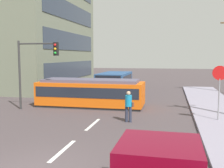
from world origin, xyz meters
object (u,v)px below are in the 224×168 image
(streetcar_tram, at_px, (91,92))
(pedestrian_crossing, at_px, (129,105))
(stop_sign, at_px, (220,81))
(traffic_light_mast, at_px, (35,61))
(city_bus, at_px, (115,82))

(streetcar_tram, relative_size, pedestrian_crossing, 4.41)
(stop_sign, distance_m, traffic_light_mast, 11.17)
(pedestrian_crossing, distance_m, stop_sign, 4.93)
(city_bus, xyz_separation_m, stop_sign, (7.73, -10.09, 1.09))
(pedestrian_crossing, height_order, traffic_light_mast, traffic_light_mast)
(city_bus, bearing_deg, streetcar_tram, -91.91)
(traffic_light_mast, bearing_deg, stop_sign, -5.47)
(streetcar_tram, bearing_deg, pedestrian_crossing, -50.28)
(streetcar_tram, height_order, stop_sign, stop_sign)
(stop_sign, xyz_separation_m, traffic_light_mast, (-11.08, 1.06, 0.99))
(city_bus, relative_size, stop_sign, 1.85)
(stop_sign, bearing_deg, traffic_light_mast, 174.53)
(streetcar_tram, height_order, city_bus, city_bus)
(stop_sign, bearing_deg, streetcar_tram, 159.17)
(stop_sign, height_order, traffic_light_mast, traffic_light_mast)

